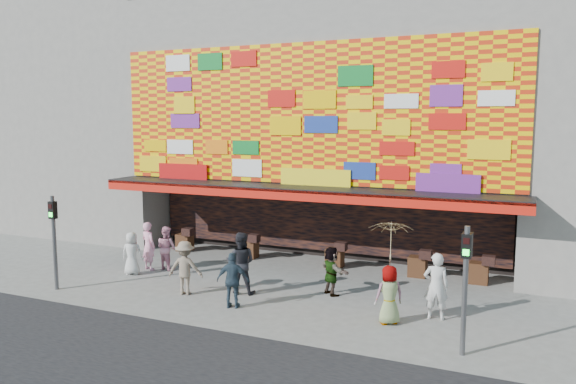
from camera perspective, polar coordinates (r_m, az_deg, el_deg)
name	(u,v)px	position (r m, az deg, el deg)	size (l,w,h in m)	color
ground	(252,301)	(17.04, -3.67, -10.95)	(90.00, 90.00, 0.00)	slate
shop_building	(341,122)	(23.73, 5.43, 7.04)	(15.20, 9.40, 10.00)	gray
neighbor_left	(96,107)	(30.32, -18.92, 8.19)	(11.00, 8.00, 12.00)	gray
signal_left	(54,232)	(19.09, -22.69, -3.75)	(0.22, 0.20, 3.00)	#59595B
signal_right	(465,276)	(13.36, 17.57, -8.13)	(0.22, 0.20, 3.00)	#59595B
ped_a	(132,253)	(20.30, -15.57, -6.02)	(0.73, 0.47, 1.49)	silver
ped_b	(149,246)	(20.76, -13.99, -5.34)	(0.63, 0.41, 1.73)	#F8A0C1
ped_c	(241,263)	(17.50, -4.84, -7.19)	(0.94, 0.73, 1.93)	black
ped_d	(185,268)	(17.67, -10.40, -7.58)	(1.07, 0.62, 1.66)	gray
ped_e	(233,280)	(16.25, -5.62, -8.92)	(0.94, 0.39, 1.61)	#2B3E4C
ped_f	(331,271)	(17.41, 4.44, -7.98)	(1.39, 0.44, 1.50)	gray
ped_g	(389,295)	(15.20, 10.25, -10.24)	(0.77, 0.50, 1.57)	gray
ped_h	(436,286)	(15.77, 14.81, -9.23)	(0.67, 0.44, 1.83)	silver
ped_i	(166,248)	(20.67, -12.25, -5.57)	(0.76, 0.59, 1.57)	pink
parasol	(391,241)	(14.83, 10.37, -4.94)	(1.24, 1.26, 1.99)	beige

